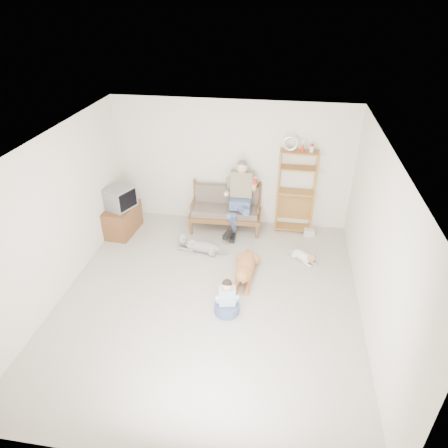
% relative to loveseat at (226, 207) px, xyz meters
% --- Properties ---
extents(floor, '(5.50, 5.50, 0.00)m').
position_rel_loveseat_xyz_m(floor, '(0.07, -2.41, -0.49)').
color(floor, beige).
rests_on(floor, ground).
extents(ceiling, '(5.50, 5.50, 0.00)m').
position_rel_loveseat_xyz_m(ceiling, '(0.07, -2.41, 2.21)').
color(ceiling, silver).
rests_on(ceiling, ground).
extents(wall_back, '(5.00, 0.00, 5.00)m').
position_rel_loveseat_xyz_m(wall_back, '(0.07, 0.34, 0.86)').
color(wall_back, beige).
rests_on(wall_back, ground).
extents(wall_front, '(5.00, 0.00, 5.00)m').
position_rel_loveseat_xyz_m(wall_front, '(0.07, -5.16, 0.86)').
color(wall_front, beige).
rests_on(wall_front, ground).
extents(wall_left, '(0.00, 5.50, 5.50)m').
position_rel_loveseat_xyz_m(wall_left, '(-2.43, -2.41, 0.86)').
color(wall_left, beige).
rests_on(wall_left, ground).
extents(wall_right, '(0.00, 5.50, 5.50)m').
position_rel_loveseat_xyz_m(wall_right, '(2.57, -2.41, 0.86)').
color(wall_right, beige).
rests_on(wall_right, ground).
extents(loveseat, '(1.53, 0.76, 0.95)m').
position_rel_loveseat_xyz_m(loveseat, '(0.00, 0.00, 0.00)').
color(loveseat, brown).
rests_on(loveseat, ground).
extents(man, '(0.60, 0.85, 1.38)m').
position_rel_loveseat_xyz_m(man, '(0.30, -0.21, 0.24)').
color(man, slate).
rests_on(man, loveseat).
extents(etagere, '(0.80, 0.35, 2.09)m').
position_rel_loveseat_xyz_m(etagere, '(1.44, 0.14, 0.43)').
color(etagere, '#9D6831').
rests_on(etagere, ground).
extents(book_stack, '(0.21, 0.16, 0.14)m').
position_rel_loveseat_xyz_m(book_stack, '(1.81, -0.07, -0.42)').
color(book_stack, silver).
rests_on(book_stack, ground).
extents(tv_stand, '(0.57, 0.94, 0.60)m').
position_rel_loveseat_xyz_m(tv_stand, '(-2.15, -0.53, -0.19)').
color(tv_stand, brown).
rests_on(tv_stand, ground).
extents(crt_tv, '(0.62, 0.68, 0.46)m').
position_rel_loveseat_xyz_m(crt_tv, '(-2.12, -0.55, 0.34)').
color(crt_tv, slate).
rests_on(crt_tv, tv_stand).
extents(wall_outlet, '(0.12, 0.02, 0.08)m').
position_rel_loveseat_xyz_m(wall_outlet, '(-1.18, 0.32, -0.19)').
color(wall_outlet, silver).
rests_on(wall_outlet, ground).
extents(golden_retriever, '(0.37, 1.37, 0.41)m').
position_rel_loveseat_xyz_m(golden_retriever, '(0.60, -1.68, -0.32)').
color(golden_retriever, '#BA7C40').
rests_on(golden_retriever, ground).
extents(shaggy_dog, '(1.10, 0.36, 0.32)m').
position_rel_loveseat_xyz_m(shaggy_dog, '(-0.42, -1.00, -0.35)').
color(shaggy_dog, silver).
rests_on(shaggy_dog, ground).
extents(terrier, '(0.52, 0.52, 0.25)m').
position_rel_loveseat_xyz_m(terrier, '(1.70, -1.04, -0.38)').
color(terrier, silver).
rests_on(terrier, ground).
extents(child, '(0.41, 0.41, 0.65)m').
position_rel_loveseat_xyz_m(child, '(0.42, -2.64, -0.25)').
color(child, slate).
rests_on(child, ground).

